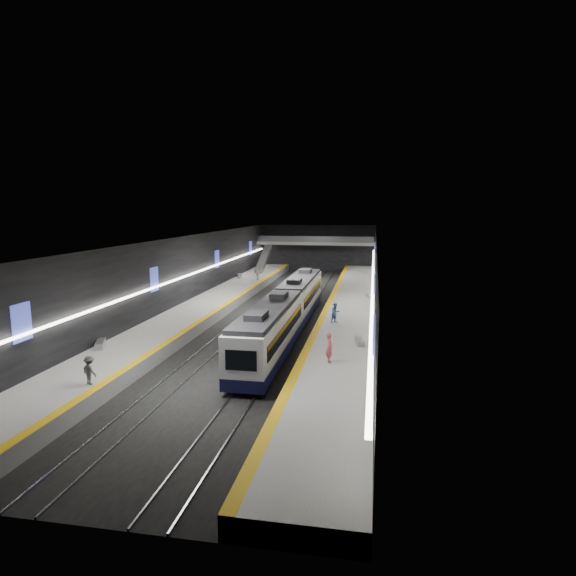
% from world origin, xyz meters
% --- Properties ---
extents(ground, '(70.00, 70.00, 0.00)m').
position_xyz_m(ground, '(0.00, 0.00, 0.00)').
color(ground, black).
rests_on(ground, ground).
extents(ceiling, '(20.00, 70.00, 0.04)m').
position_xyz_m(ceiling, '(0.00, 0.00, 8.00)').
color(ceiling, beige).
rests_on(ceiling, wall_left).
extents(wall_left, '(0.04, 70.00, 8.00)m').
position_xyz_m(wall_left, '(-10.00, 0.00, 4.00)').
color(wall_left, black).
rests_on(wall_left, ground).
extents(wall_right, '(0.04, 70.00, 8.00)m').
position_xyz_m(wall_right, '(10.00, 0.00, 4.00)').
color(wall_right, black).
rests_on(wall_right, ground).
extents(wall_back, '(20.00, 0.04, 8.00)m').
position_xyz_m(wall_back, '(0.00, 35.00, 4.00)').
color(wall_back, black).
rests_on(wall_back, ground).
extents(wall_front, '(20.00, 0.04, 8.00)m').
position_xyz_m(wall_front, '(0.00, -35.00, 4.00)').
color(wall_front, black).
rests_on(wall_front, ground).
extents(platform_left, '(5.00, 70.00, 1.00)m').
position_xyz_m(platform_left, '(-7.50, 0.00, 0.50)').
color(platform_left, slate).
rests_on(platform_left, ground).
extents(tile_surface_left, '(5.00, 70.00, 0.02)m').
position_xyz_m(tile_surface_left, '(-7.50, 0.00, 1.01)').
color(tile_surface_left, '#989894').
rests_on(tile_surface_left, platform_left).
extents(tactile_strip_left, '(0.60, 70.00, 0.02)m').
position_xyz_m(tactile_strip_left, '(-5.30, 0.00, 1.02)').
color(tactile_strip_left, yellow).
rests_on(tactile_strip_left, platform_left).
extents(platform_right, '(5.00, 70.00, 1.00)m').
position_xyz_m(platform_right, '(7.50, 0.00, 0.50)').
color(platform_right, slate).
rests_on(platform_right, ground).
extents(tile_surface_right, '(5.00, 70.00, 0.02)m').
position_xyz_m(tile_surface_right, '(7.50, 0.00, 1.01)').
color(tile_surface_right, '#989894').
rests_on(tile_surface_right, platform_right).
extents(tactile_strip_right, '(0.60, 70.00, 0.02)m').
position_xyz_m(tactile_strip_right, '(5.30, 0.00, 1.02)').
color(tactile_strip_right, yellow).
rests_on(tactile_strip_right, platform_right).
extents(rails, '(6.52, 70.00, 0.12)m').
position_xyz_m(rails, '(-0.00, 0.00, 0.06)').
color(rails, gray).
rests_on(rails, ground).
extents(train, '(2.69, 30.05, 3.60)m').
position_xyz_m(train, '(2.50, -8.15, 2.20)').
color(train, '#0F1039').
rests_on(train, ground).
extents(ad_posters, '(19.94, 53.50, 2.20)m').
position_xyz_m(ad_posters, '(-0.00, 1.00, 4.50)').
color(ad_posters, '#4650D4').
rests_on(ad_posters, wall_left).
extents(cove_light_left, '(0.25, 68.60, 0.12)m').
position_xyz_m(cove_light_left, '(-9.80, 0.00, 3.80)').
color(cove_light_left, white).
rests_on(cove_light_left, wall_left).
extents(cove_light_right, '(0.25, 68.60, 0.12)m').
position_xyz_m(cove_light_right, '(9.80, 0.00, 3.80)').
color(cove_light_right, white).
rests_on(cove_light_right, wall_right).
extents(mezzanine_bridge, '(20.00, 3.00, 1.50)m').
position_xyz_m(mezzanine_bridge, '(0.00, 32.93, 5.04)').
color(mezzanine_bridge, gray).
rests_on(mezzanine_bridge, wall_left).
extents(escalator, '(1.20, 7.50, 3.92)m').
position_xyz_m(escalator, '(-7.50, 26.00, 2.90)').
color(escalator, '#99999E').
rests_on(escalator, platform_left).
extents(bench_left_near, '(1.30, 2.01, 0.48)m').
position_xyz_m(bench_left_near, '(-9.50, -17.95, 1.24)').
color(bench_left_near, '#99999E').
rests_on(bench_left_near, platform_left).
extents(bench_left_far, '(1.23, 2.01, 0.48)m').
position_xyz_m(bench_left_far, '(-9.20, 17.84, 1.24)').
color(bench_left_far, '#99999E').
rests_on(bench_left_far, platform_left).
extents(bench_right_near, '(0.78, 1.76, 0.42)m').
position_xyz_m(bench_right_near, '(8.94, -13.88, 1.21)').
color(bench_right_near, '#99999E').
rests_on(bench_right_near, platform_right).
extents(bench_right_far, '(0.93, 1.68, 0.40)m').
position_xyz_m(bench_right_far, '(9.50, 4.79, 1.20)').
color(bench_right_far, '#99999E').
rests_on(bench_right_far, platform_right).
extents(passenger_right_a, '(0.67, 0.83, 1.97)m').
position_xyz_m(passenger_right_a, '(7.14, -18.54, 1.98)').
color(passenger_right_a, '#C94B59').
rests_on(passenger_right_a, platform_right).
extents(passenger_right_b, '(1.09, 1.09, 1.78)m').
position_xyz_m(passenger_right_b, '(6.66, -7.56, 1.89)').
color(passenger_right_b, '#5274B3').
rests_on(passenger_right_b, platform_right).
extents(passenger_left_a, '(0.55, 1.03, 1.67)m').
position_xyz_m(passenger_left_a, '(-6.09, 15.94, 1.83)').
color(passenger_left_a, beige).
rests_on(passenger_left_a, platform_left).
extents(passenger_left_b, '(1.23, 1.00, 1.66)m').
position_xyz_m(passenger_left_b, '(-5.92, -24.91, 1.83)').
color(passenger_left_b, '#3D3B43').
rests_on(passenger_left_b, platform_left).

